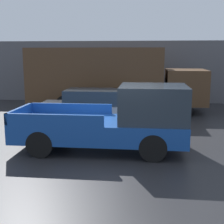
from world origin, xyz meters
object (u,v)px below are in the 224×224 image
(car, at_px, (94,106))
(delivery_truck, at_px, (109,77))
(newspaper_box, at_px, (145,95))
(pickup_truck, at_px, (118,120))

(car, relative_size, delivery_truck, 0.51)
(delivery_truck, bearing_deg, car, -95.47)
(newspaper_box, bearing_deg, delivery_truck, -123.20)
(pickup_truck, distance_m, newspaper_box, 9.65)
(pickup_truck, height_order, newspaper_box, pickup_truck)
(car, xyz_separation_m, newspaper_box, (2.16, 5.93, -0.26))
(pickup_truck, xyz_separation_m, car, (-1.37, 3.68, -0.20))
(delivery_truck, height_order, newspaper_box, delivery_truck)
(car, distance_m, delivery_truck, 3.24)
(car, bearing_deg, newspaper_box, 69.96)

